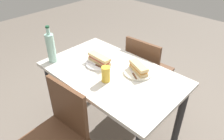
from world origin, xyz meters
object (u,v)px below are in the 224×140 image
(plate_far, at_px, (138,72))
(knife_far, at_px, (133,73))
(baguette_sandwich_near, at_px, (99,59))
(beer_glass, at_px, (106,74))
(chair_near, at_px, (146,70))
(knife_near, at_px, (96,65))
(plate_near, at_px, (99,63))
(water_bottle, at_px, (51,48))
(dining_table, at_px, (112,85))
(baguette_sandwich_far, at_px, (139,68))
(chair_far, at_px, (60,132))

(plate_far, distance_m, knife_far, 0.06)
(plate_far, height_order, knife_far, knife_far)
(baguette_sandwich_near, relative_size, beer_glass, 1.78)
(chair_near, height_order, knife_far, chair_near)
(chair_near, xyz_separation_m, knife_near, (0.12, 0.59, 0.28))
(baguette_sandwich_near, xyz_separation_m, beer_glass, (-0.22, 0.14, 0.01))
(chair_near, distance_m, baguette_sandwich_near, 0.63)
(beer_glass, bearing_deg, plate_near, -32.24)
(baguette_sandwich_near, relative_size, water_bottle, 0.68)
(dining_table, xyz_separation_m, baguette_sandwich_near, (0.17, -0.02, 0.18))
(chair_near, bearing_deg, baguette_sandwich_near, 75.85)
(knife_near, height_order, baguette_sandwich_far, baguette_sandwich_far)
(chair_far, xyz_separation_m, knife_far, (-0.16, -0.63, 0.28))
(dining_table, bearing_deg, chair_far, 89.42)
(dining_table, xyz_separation_m, plate_near, (0.17, -0.02, 0.14))
(chair_near, distance_m, plate_near, 0.61)
(plate_near, xyz_separation_m, knife_far, (-0.32, -0.07, 0.01))
(chair_far, bearing_deg, baguette_sandwich_far, -103.75)
(water_bottle, relative_size, beer_glass, 2.62)
(baguette_sandwich_far, bearing_deg, plate_near, 20.34)
(dining_table, relative_size, knife_near, 6.47)
(chair_near, height_order, knife_near, chair_near)
(knife_far, xyz_separation_m, water_bottle, (0.65, 0.32, 0.12))
(chair_near, xyz_separation_m, water_bottle, (0.46, 0.78, 0.40))
(dining_table, bearing_deg, baguette_sandwich_near, -5.56)
(knife_far, xyz_separation_m, beer_glass, (0.10, 0.20, 0.04))
(plate_near, distance_m, knife_near, 0.05)
(baguette_sandwich_near, height_order, plate_far, baguette_sandwich_near)
(baguette_sandwich_far, bearing_deg, beer_glass, 66.30)
(dining_table, bearing_deg, water_bottle, 25.28)
(water_bottle, bearing_deg, knife_near, -149.80)
(plate_far, bearing_deg, chair_near, -64.67)
(dining_table, distance_m, chair_near, 0.57)
(plate_near, height_order, knife_far, knife_far)
(chair_near, xyz_separation_m, baguette_sandwich_near, (0.13, 0.53, 0.31))
(plate_near, bearing_deg, baguette_sandwich_far, -159.66)
(knife_near, xyz_separation_m, beer_glass, (-0.21, 0.08, 0.04))
(knife_near, bearing_deg, beer_glass, 158.00)
(chair_near, bearing_deg, chair_far, 91.38)
(knife_near, relative_size, water_bottle, 0.55)
(chair_far, height_order, baguette_sandwich_far, chair_far)
(baguette_sandwich_near, xyz_separation_m, plate_far, (-0.33, -0.12, -0.04))
(baguette_sandwich_far, height_order, beer_glass, beer_glass)
(baguette_sandwich_far, xyz_separation_m, beer_glass, (0.11, 0.26, 0.01))
(chair_near, bearing_deg, knife_near, 77.99)
(dining_table, bearing_deg, knife_far, -151.64)
(chair_far, distance_m, baguette_sandwich_far, 0.77)
(baguette_sandwich_far, bearing_deg, knife_far, 79.45)
(baguette_sandwich_far, bearing_deg, water_bottle, 29.48)
(baguette_sandwich_near, xyz_separation_m, knife_near, (-0.01, 0.05, -0.03))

